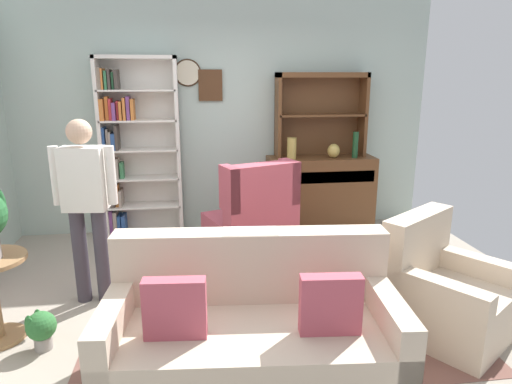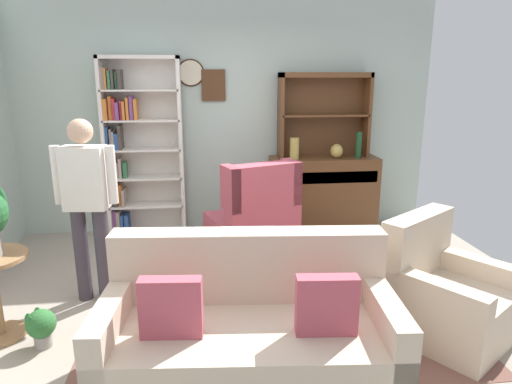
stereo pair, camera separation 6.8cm
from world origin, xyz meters
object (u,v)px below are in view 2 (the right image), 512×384
(sideboard, at_px, (323,190))
(vase_round, at_px, (337,151))
(bookshelf, at_px, (137,149))
(book_stack, at_px, (252,259))
(sideboard_hutch, at_px, (324,103))
(couch_floral, at_px, (249,334))
(wingback_chair, at_px, (254,223))
(person_reading, at_px, (87,198))
(coffee_table, at_px, (251,276))
(vase_tall, at_px, (294,149))
(potted_plant_small, at_px, (41,326))
(armchair_floral, at_px, (444,298))
(bottle_wine, at_px, (359,145))

(sideboard, relative_size, vase_round, 7.65)
(bookshelf, relative_size, book_stack, 9.99)
(sideboard, xyz_separation_m, sideboard_hutch, (0.00, 0.11, 1.05))
(couch_floral, distance_m, wingback_chair, 1.97)
(vase_round, bearing_deg, person_reading, -150.14)
(coffee_table, bearing_deg, sideboard, 60.84)
(sideboard_hutch, bearing_deg, vase_round, -53.52)
(vase_tall, distance_m, couch_floral, 2.88)
(potted_plant_small, distance_m, coffee_table, 1.56)
(bookshelf, bearing_deg, person_reading, -97.17)
(sideboard_hutch, xyz_separation_m, armchair_floral, (0.28, -2.51, -1.27))
(vase_round, height_order, armchair_floral, vase_round)
(person_reading, bearing_deg, sideboard, 32.31)
(wingback_chair, distance_m, book_stack, 1.15)
(bookshelf, bearing_deg, potted_plant_small, -100.45)
(bookshelf, xyz_separation_m, coffee_table, (1.11, -2.09, -0.70))
(couch_floral, xyz_separation_m, person_reading, (-1.22, 1.20, 0.59))
(armchair_floral, bearing_deg, vase_tall, 106.18)
(wingback_chair, bearing_deg, vase_round, 33.52)
(bookshelf, bearing_deg, vase_tall, -5.15)
(bookshelf, xyz_separation_m, armchair_floral, (2.51, -2.49, -0.77))
(sideboard, relative_size, coffee_table, 1.63)
(sideboard, distance_m, sideboard_hutch, 1.06)
(coffee_table, bearing_deg, book_stack, 77.30)
(couch_floral, bearing_deg, bottle_wine, 58.81)
(person_reading, distance_m, coffee_table, 1.50)
(bottle_wine, bearing_deg, couch_floral, -121.19)
(bookshelf, relative_size, vase_round, 12.35)
(person_reading, bearing_deg, bottle_wine, 27.17)
(vase_tall, height_order, person_reading, person_reading)
(bottle_wine, xyz_separation_m, book_stack, (-1.49, -1.83, -0.61))
(wingback_chair, relative_size, book_stack, 4.99)
(bookshelf, distance_m, vase_tall, 1.84)
(sideboard_hutch, xyz_separation_m, wingback_chair, (-0.95, -0.89, -1.18))
(potted_plant_small, relative_size, person_reading, 0.18)
(potted_plant_small, distance_m, person_reading, 1.04)
(sideboard, bearing_deg, armchair_floral, -83.27)
(couch_floral, relative_size, potted_plant_small, 6.54)
(bookshelf, relative_size, couch_floral, 1.12)
(sideboard_hutch, relative_size, person_reading, 0.71)
(sideboard_hutch, height_order, coffee_table, sideboard_hutch)
(bookshelf, bearing_deg, sideboard_hutch, 0.62)
(vase_round, relative_size, armchair_floral, 0.16)
(person_reading, height_order, coffee_table, person_reading)
(sideboard_hutch, xyz_separation_m, vase_tall, (-0.39, -0.19, -0.51))
(coffee_table, bearing_deg, sideboard_hutch, 62.11)
(person_reading, distance_m, book_stack, 1.45)
(vase_round, bearing_deg, couch_floral, -116.70)
(person_reading, bearing_deg, sideboard_hutch, 34.11)
(potted_plant_small, height_order, person_reading, person_reading)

